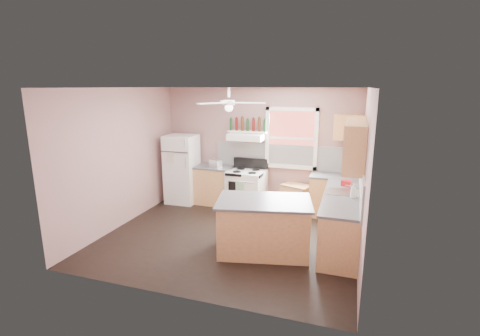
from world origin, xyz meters
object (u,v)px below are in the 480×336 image
(refrigerator, at_px, (182,169))
(stove, at_px, (246,189))
(toaster, at_px, (216,163))
(cart, at_px, (296,198))
(island, at_px, (264,227))

(refrigerator, relative_size, stove, 1.88)
(toaster, distance_m, cart, 1.98)
(island, bearing_deg, refrigerator, 130.21)
(toaster, bearing_deg, cart, 28.63)
(refrigerator, relative_size, toaster, 5.76)
(refrigerator, height_order, island, refrigerator)
(toaster, height_order, island, toaster)
(stove, height_order, cart, stove)
(cart, bearing_deg, island, -74.51)
(refrigerator, xyz_separation_m, cart, (2.70, 0.19, -0.50))
(toaster, bearing_deg, island, -25.80)
(refrigerator, relative_size, cart, 2.66)
(island, bearing_deg, cart, 72.26)
(toaster, distance_m, island, 2.63)
(toaster, relative_size, cart, 0.46)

